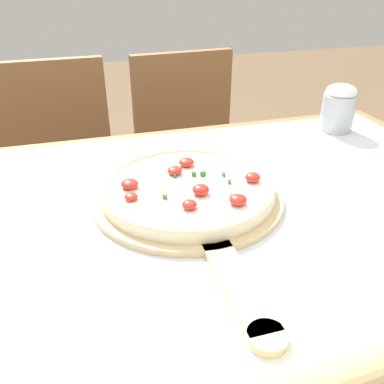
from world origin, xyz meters
TOP-DOWN VIEW (x-y plane):
  - dining_table at (0.00, 0.00)m, footprint 1.27×0.90m
  - towel_cloth at (0.00, 0.00)m, footprint 1.19×0.82m
  - pizza_peel at (-0.01, 0.06)m, footprint 0.36×0.55m
  - pizza at (-0.01, 0.08)m, footprint 0.32×0.32m
  - chair_left at (-0.27, 0.81)m, footprint 0.41×0.41m
  - chair_right at (0.20, 0.81)m, footprint 0.43×0.43m
  - flour_cup at (0.46, 0.32)m, footprint 0.08×0.08m

SIDE VIEW (x-z plane):
  - chair_left at x=-0.27m, z-range 0.06..0.94m
  - chair_right at x=0.20m, z-range 0.06..0.94m
  - dining_table at x=0.00m, z-range 0.27..1.02m
  - towel_cloth at x=0.00m, z-range 0.76..0.76m
  - pizza_peel at x=-0.01m, z-range 0.76..0.77m
  - pizza at x=-0.01m, z-range 0.77..0.81m
  - flour_cup at x=0.46m, z-range 0.76..0.89m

